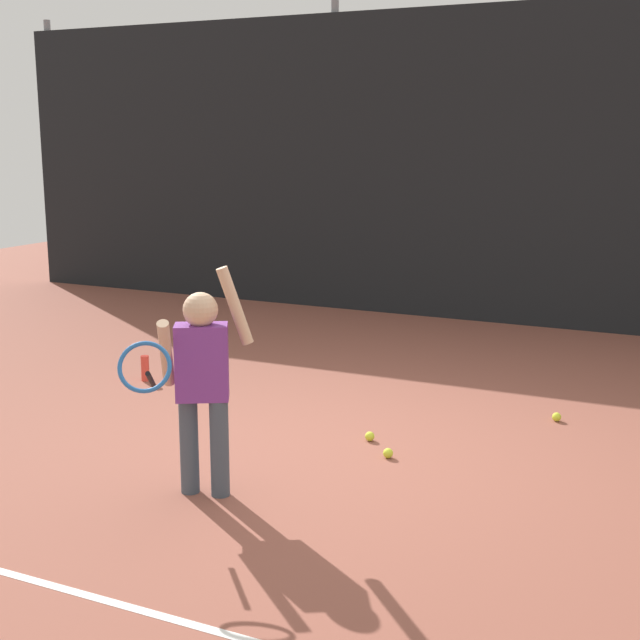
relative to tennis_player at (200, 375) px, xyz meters
name	(u,v)px	position (x,y,z in m)	size (l,w,h in m)	color
ground_plane	(343,448)	(0.42, 1.08, -0.73)	(20.00, 20.00, 0.00)	brown
court_line_baseline	(135,609)	(0.42, -1.21, -0.72)	(9.00, 0.05, 0.00)	white
back_fence_windscreen	(512,168)	(0.42, 5.53, 0.99)	(13.14, 0.08, 3.43)	black
fence_post_0	(55,155)	(-6.00, 5.59, 1.06)	(0.09, 0.09, 3.58)	slate
fence_post_1	(335,158)	(-1.72, 5.59, 1.06)	(0.09, 0.09, 3.58)	slate
tennis_player	(200,375)	(0.00, 0.00, 0.00)	(0.51, 0.81, 1.35)	#3F4C59
water_bottle	(145,368)	(-1.79, 1.86, -0.62)	(0.07, 0.07, 0.22)	#D83F33
tennis_ball_0	(176,337)	(-2.42, 3.24, -0.69)	(0.07, 0.07, 0.07)	#CCE033
tennis_ball_1	(370,436)	(0.53, 1.28, -0.69)	(0.07, 0.07, 0.07)	#CCE033
tennis_ball_6	(557,417)	(1.61, 2.27, -0.69)	(0.07, 0.07, 0.07)	#CCE033
tennis_ball_8	(388,453)	(0.76, 1.03, -0.69)	(0.07, 0.07, 0.07)	#CCE033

